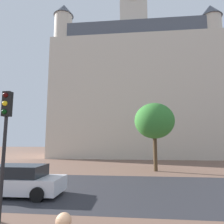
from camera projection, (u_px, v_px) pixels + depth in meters
ground_plane at (107, 187)px, 11.48m from camera, size 120.00×120.00×0.00m
street_asphalt_strip at (106, 189)px, 11.17m from camera, size 120.00×8.10×0.00m
landmark_building at (135, 91)px, 34.24m from camera, size 26.06×12.33×35.10m
car_white at (18, 181)px, 9.92m from camera, size 4.38×2.04×1.45m
traffic_light_pole at (5, 128)px, 7.05m from camera, size 0.28×0.34×4.44m
tree_curb_far at (154, 121)px, 17.92m from camera, size 3.53×3.53×5.97m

